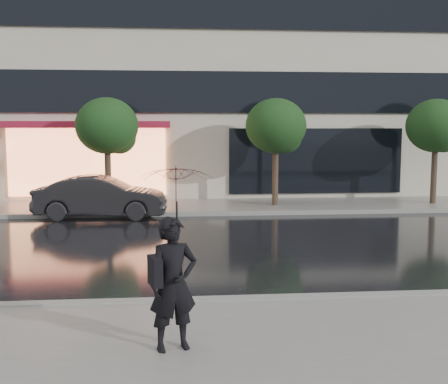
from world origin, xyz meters
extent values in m
plane|color=black|center=(0.00, 0.00, 0.00)|extent=(120.00, 120.00, 0.00)
cube|color=slate|center=(0.00, -3.25, 0.06)|extent=(60.00, 4.50, 0.12)
cube|color=slate|center=(0.00, 10.25, 0.06)|extent=(60.00, 3.50, 0.12)
cube|color=gray|center=(0.00, -1.00, 0.07)|extent=(60.00, 0.25, 0.14)
cube|color=gray|center=(0.00, 8.50, 0.07)|extent=(60.00, 0.25, 0.14)
cube|color=beige|center=(0.00, 18.00, 9.00)|extent=(30.00, 12.00, 18.00)
cube|color=black|center=(0.00, 11.94, 4.30)|extent=(28.00, 0.12, 1.60)
cube|color=black|center=(0.00, 11.94, 7.50)|extent=(28.00, 0.12, 1.60)
cube|color=#FF8C59|center=(-4.00, 11.92, 1.60)|extent=(6.00, 0.10, 2.60)
cube|color=maroon|center=(-4.00, 11.59, 3.05)|extent=(6.40, 0.70, 0.25)
cube|color=black|center=(5.00, 11.94, 1.60)|extent=(7.00, 0.10, 2.60)
cylinder|color=#33261C|center=(-3.00, 10.00, 1.10)|extent=(0.22, 0.22, 2.20)
ellipsoid|color=black|center=(-3.00, 10.00, 3.00)|extent=(2.20, 2.20, 1.98)
sphere|color=black|center=(-2.60, 10.20, 2.60)|extent=(1.20, 1.20, 1.20)
cylinder|color=#33261C|center=(3.00, 10.00, 1.10)|extent=(0.22, 0.22, 2.20)
ellipsoid|color=black|center=(3.00, 10.00, 3.00)|extent=(2.20, 2.20, 1.98)
sphere|color=black|center=(3.40, 10.20, 2.60)|extent=(1.20, 1.20, 1.20)
cylinder|color=#33261C|center=(9.00, 10.00, 1.10)|extent=(0.22, 0.22, 2.20)
ellipsoid|color=black|center=(9.00, 10.00, 3.00)|extent=(2.20, 2.20, 1.98)
sphere|color=black|center=(9.40, 10.20, 2.60)|extent=(1.20, 1.20, 1.20)
imported|color=black|center=(-3.05, 8.30, 0.69)|extent=(4.28, 1.69, 1.39)
imported|color=black|center=(-0.69, -3.05, 0.99)|extent=(0.73, 0.59, 1.73)
imported|color=#3E0B14|center=(-0.63, -3.04, 2.09)|extent=(1.15, 1.16, 0.84)
cylinder|color=black|center=(-0.63, -3.04, 1.62)|extent=(0.02, 0.02, 0.87)
cube|color=black|center=(-0.91, -3.19, 1.19)|extent=(0.21, 0.34, 0.37)
camera|label=1|loc=(-0.66, -10.08, 3.00)|focal=45.00mm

